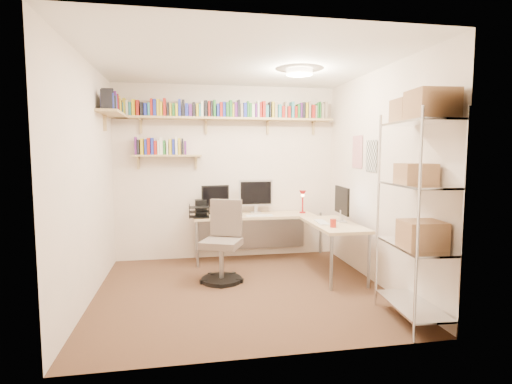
# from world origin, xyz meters

# --- Properties ---
(ground) EXTENTS (3.20, 3.20, 0.00)m
(ground) POSITION_xyz_m (0.00, 0.00, 0.00)
(ground) COLOR #40221B
(ground) RESTS_ON ground
(room_shell) EXTENTS (3.24, 3.04, 2.52)m
(room_shell) POSITION_xyz_m (0.00, 0.00, 1.55)
(room_shell) COLOR beige
(room_shell) RESTS_ON ground
(wall_shelves) EXTENTS (3.12, 1.09, 0.79)m
(wall_shelves) POSITION_xyz_m (-0.39, 1.30, 2.02)
(wall_shelves) COLOR tan
(wall_shelves) RESTS_ON ground
(corner_desk) EXTENTS (2.04, 1.73, 1.15)m
(corner_desk) POSITION_xyz_m (0.47, 0.99, 0.66)
(corner_desk) COLOR beige
(corner_desk) RESTS_ON ground
(office_chair) EXTENTS (0.57, 0.57, 0.97)m
(office_chair) POSITION_xyz_m (-0.18, 0.39, 0.41)
(office_chair) COLOR black
(office_chair) RESTS_ON ground
(wire_rack) EXTENTS (0.47, 0.86, 2.06)m
(wire_rack) POSITION_xyz_m (1.42, -1.13, 1.37)
(wire_rack) COLOR silver
(wire_rack) RESTS_ON ground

